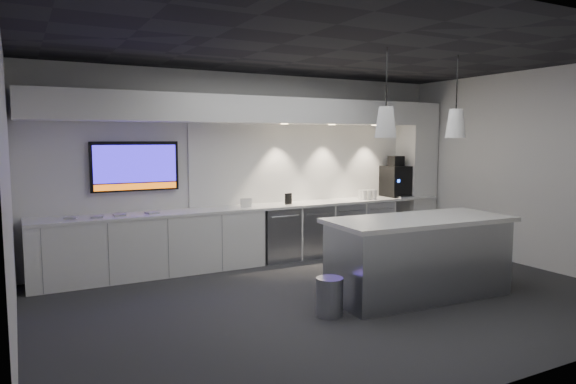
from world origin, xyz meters
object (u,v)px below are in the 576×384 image
bin (330,297)px  coffee_machine (396,180)px  wall_tv (135,166)px  island (419,257)px

bin → coffee_machine: (3.14, 2.67, 0.99)m
wall_tv → island: (2.84, -2.84, -1.06)m
wall_tv → bin: size_ratio=2.93×
island → coffee_machine: size_ratio=3.22×
bin → island: bearing=3.4°
bin → wall_tv: bearing=116.9°
wall_tv → island: wall_tv is taller
wall_tv → bin: (1.48, -2.92, -1.35)m
island → bin: 1.39m
wall_tv → coffee_machine: wall_tv is taller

